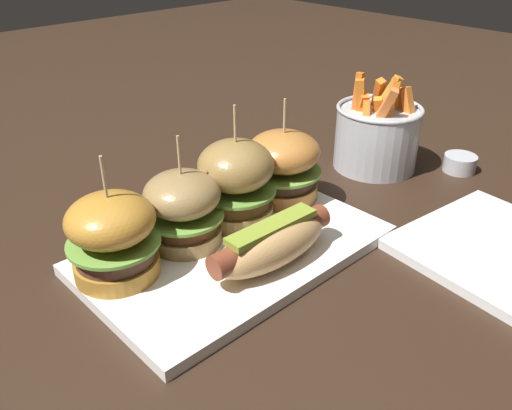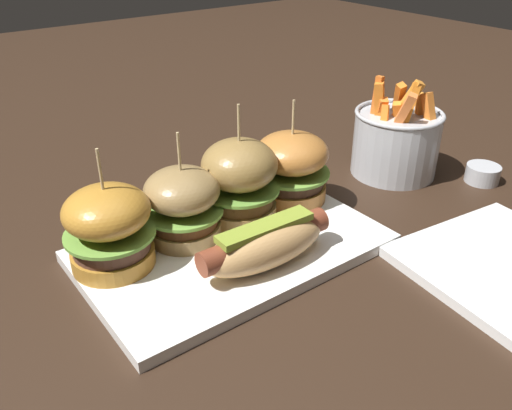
% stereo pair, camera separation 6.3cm
% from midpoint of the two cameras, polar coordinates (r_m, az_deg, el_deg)
% --- Properties ---
extents(ground_plane, '(3.00, 3.00, 0.00)m').
position_cam_midpoint_polar(ground_plane, '(0.64, 0.32, -5.22)').
color(ground_plane, black).
extents(platter_main, '(0.35, 0.22, 0.01)m').
position_cam_midpoint_polar(platter_main, '(0.64, 0.32, -4.70)').
color(platter_main, white).
rests_on(platter_main, ground).
extents(hot_dog, '(0.16, 0.06, 0.05)m').
position_cam_midpoint_polar(hot_dog, '(0.58, 4.09, -4.18)').
color(hot_dog, tan).
rests_on(hot_dog, platter_main).
extents(slider_far_left, '(0.10, 0.10, 0.14)m').
position_cam_midpoint_polar(slider_far_left, '(0.58, -12.47, -2.40)').
color(slider_far_left, '#B77C2B').
rests_on(slider_far_left, platter_main).
extents(slider_center_left, '(0.09, 0.09, 0.13)m').
position_cam_midpoint_polar(slider_center_left, '(0.62, -4.96, 0.05)').
color(slider_center_left, olive).
rests_on(slider_center_left, platter_main).
extents(slider_center_right, '(0.10, 0.10, 0.15)m').
position_cam_midpoint_polar(slider_center_right, '(0.66, 0.98, 2.63)').
color(slider_center_right, olive).
rests_on(slider_center_right, platter_main).
extents(slider_far_right, '(0.10, 0.10, 0.14)m').
position_cam_midpoint_polar(slider_far_right, '(0.71, 6.35, 4.06)').
color(slider_far_right, '#B37032').
rests_on(slider_far_right, platter_main).
extents(fries_bucket, '(0.13, 0.13, 0.15)m').
position_cam_midpoint_polar(fries_bucket, '(0.85, 16.78, 6.52)').
color(fries_bucket, '#B7BABF').
rests_on(fries_bucket, ground).
extents(sauce_ramekin, '(0.05, 0.05, 0.03)m').
position_cam_midpoint_polar(sauce_ramekin, '(0.88, 24.94, 3.04)').
color(sauce_ramekin, '#B7BABF').
rests_on(sauce_ramekin, ground).
extents(side_plate, '(0.23, 0.23, 0.01)m').
position_cam_midpoint_polar(side_plate, '(0.68, 28.09, -6.13)').
color(side_plate, white).
rests_on(side_plate, ground).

